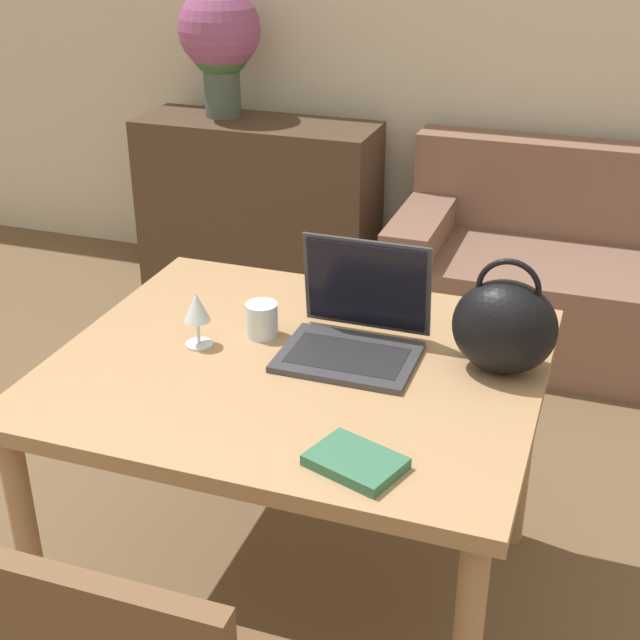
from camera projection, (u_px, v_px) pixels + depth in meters
name	position (u px, v px, depth m)	size (l,w,h in m)	color
dining_table	(298.00, 392.00, 2.21)	(1.17, 1.01, 0.76)	#A87F56
couch	(634.00, 289.00, 3.68)	(1.97, 0.78, 0.82)	#7F5B4C
sideboard	(259.00, 208.00, 4.22)	(1.12, 0.40, 0.83)	#4C3828
laptop	(357.00, 323.00, 2.20)	(0.33, 0.29, 0.26)	#38383D
drinking_glass	(262.00, 320.00, 2.27)	(0.08, 0.08, 0.09)	silver
wine_glass	(197.00, 310.00, 2.20)	(0.07, 0.07, 0.14)	silver
handbag	(505.00, 326.00, 2.08)	(0.25, 0.19, 0.29)	black
flower_vase	(220.00, 39.00, 3.98)	(0.37, 0.37, 0.58)	#47564C
book	(356.00, 462.00, 1.77)	(0.21, 0.18, 0.02)	#336B4C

